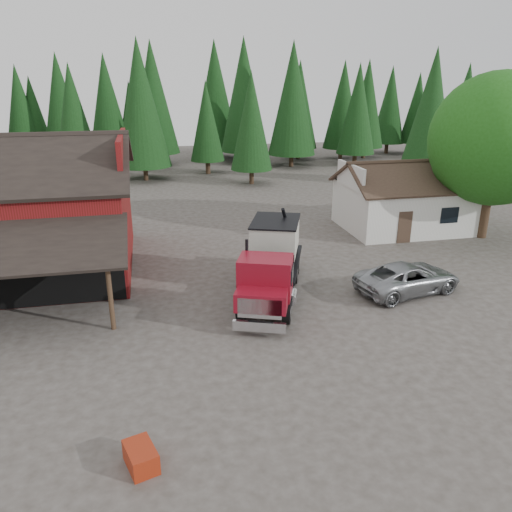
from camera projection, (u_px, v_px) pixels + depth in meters
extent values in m
plane|color=#3E3831|center=(258.00, 339.00, 19.65)|extent=(120.00, 120.00, 0.00)
cube|color=maroon|center=(9.00, 226.00, 25.80)|extent=(12.00, 10.00, 5.00)
cube|color=black|center=(10.00, 151.00, 26.92)|extent=(12.80, 5.53, 2.35)
cube|color=maroon|center=(122.00, 154.00, 25.82)|extent=(0.25, 7.00, 2.00)
cylinder|color=#382619|center=(111.00, 298.00, 19.99)|extent=(0.20, 0.20, 2.80)
cube|color=silver|center=(404.00, 207.00, 33.70)|extent=(8.00, 6.00, 3.00)
cube|color=#38281E|center=(419.00, 178.00, 31.56)|extent=(8.60, 3.42, 1.80)
cube|color=#38281E|center=(397.00, 170.00, 34.32)|extent=(8.60, 3.42, 1.80)
cube|color=silver|center=(351.00, 176.00, 32.14)|extent=(0.20, 4.20, 1.50)
cube|color=silver|center=(462.00, 171.00, 33.74)|extent=(0.20, 4.20, 1.50)
cube|color=#38281E|center=(405.00, 227.00, 30.79)|extent=(0.90, 0.06, 2.00)
cube|color=black|center=(450.00, 215.00, 31.18)|extent=(1.20, 0.06, 1.00)
cylinder|color=#382619|center=(485.00, 213.00, 31.70)|extent=(0.60, 0.60, 3.20)
sphere|color=#1D5513|center=(497.00, 139.00, 30.15)|extent=(8.00, 8.00, 8.00)
sphere|color=#1D5513|center=(468.00, 158.00, 31.05)|extent=(4.40, 4.40, 4.40)
cylinder|color=#382619|center=(252.00, 175.00, 48.17)|extent=(0.44, 0.44, 1.60)
cone|color=#113311|center=(251.00, 121.00, 46.45)|extent=(3.96, 3.96, 9.00)
cylinder|color=#382619|center=(424.00, 176.00, 47.69)|extent=(0.44, 0.44, 1.60)
cone|color=#113311|center=(431.00, 110.00, 45.63)|extent=(4.84, 4.84, 11.00)
cylinder|color=#382619|center=(146.00, 172.00, 49.85)|extent=(0.44, 0.44, 1.60)
cone|color=#113311|center=(141.00, 103.00, 47.63)|extent=(5.28, 5.28, 12.00)
cylinder|color=black|center=(241.00, 309.00, 21.03)|extent=(0.65, 1.06, 1.01)
cylinder|color=black|center=(287.00, 312.00, 20.77)|extent=(0.65, 1.06, 1.01)
cylinder|color=black|center=(256.00, 271.00, 25.13)|extent=(0.65, 1.06, 1.01)
cylinder|color=black|center=(294.00, 274.00, 24.87)|extent=(0.65, 1.06, 1.01)
cylinder|color=black|center=(260.00, 263.00, 26.33)|extent=(0.65, 1.06, 1.01)
cylinder|color=black|center=(296.00, 265.00, 26.07)|extent=(0.65, 1.06, 1.01)
cube|color=black|center=(272.00, 277.00, 23.51)|extent=(3.71, 7.75, 0.37)
cube|color=silver|center=(259.00, 327.00, 19.57)|extent=(2.04, 0.89, 0.41)
cube|color=silver|center=(260.00, 309.00, 19.41)|extent=(1.67, 0.70, 0.83)
cube|color=maroon|center=(262.00, 300.00, 19.87)|extent=(2.35, 1.84, 0.78)
cube|color=maroon|center=(265.00, 277.00, 20.82)|extent=(2.61, 2.23, 1.70)
cube|color=black|center=(263.00, 277.00, 20.04)|extent=(1.83, 0.74, 0.83)
cylinder|color=black|center=(247.00, 258.00, 21.54)|extent=(0.17, 0.17, 1.65)
cube|color=black|center=(268.00, 270.00, 21.69)|extent=(2.15, 0.89, 1.47)
cube|color=black|center=(275.00, 262.00, 24.62)|extent=(4.06, 5.81, 0.15)
cube|color=beige|center=(275.00, 236.00, 24.16)|extent=(3.04, 3.58, 1.47)
cone|color=beige|center=(275.00, 254.00, 24.47)|extent=(2.60, 2.60, 0.64)
cube|color=black|center=(276.00, 221.00, 23.91)|extent=(3.16, 3.70, 0.07)
cylinder|color=black|center=(289.00, 231.00, 25.32)|extent=(1.31, 1.75, 2.80)
cube|color=maroon|center=(269.00, 243.00, 26.66)|extent=(0.77, 0.88, 0.41)
cylinder|color=silver|center=(291.00, 296.00, 21.60)|extent=(0.80, 1.04, 0.51)
imported|color=#999CA0|center=(408.00, 278.00, 23.76)|extent=(5.59, 3.46, 1.44)
cube|color=maroon|center=(141.00, 457.00, 13.13)|extent=(1.00, 1.26, 0.60)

